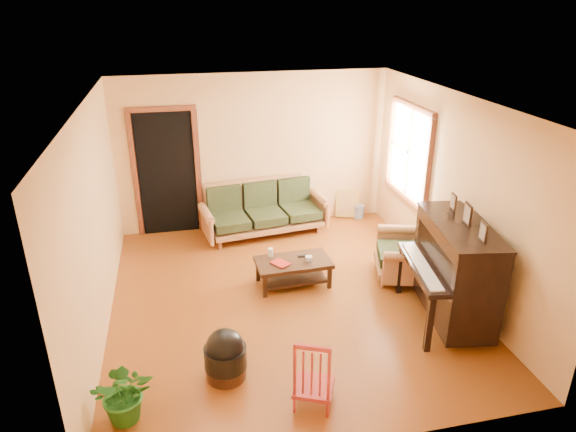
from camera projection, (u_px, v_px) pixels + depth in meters
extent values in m
plane|color=#612D0C|center=(286.00, 298.00, 6.82)|extent=(5.00, 5.00, 0.00)
cube|color=black|center=(167.00, 174.00, 8.35)|extent=(1.08, 0.16, 2.05)
cube|color=white|center=(409.00, 152.00, 7.83)|extent=(0.12, 1.36, 1.46)
cube|color=#9B6039|center=(265.00, 209.00, 8.51)|extent=(2.15, 1.13, 0.88)
cube|color=black|center=(293.00, 272.00, 7.08)|extent=(1.04, 0.60, 0.37)
cube|color=#9B6039|center=(405.00, 248.00, 7.16)|extent=(1.10, 1.13, 0.91)
cube|color=black|center=(455.00, 273.00, 6.16)|extent=(1.07, 1.57, 1.28)
cylinder|color=black|center=(226.00, 360.00, 5.34)|extent=(0.46, 0.46, 0.42)
cube|color=maroon|center=(314.00, 370.00, 4.92)|extent=(0.51, 0.53, 0.80)
cube|color=gold|center=(347.00, 203.00, 9.21)|extent=(0.41, 0.21, 0.54)
cylinder|color=#2F518E|center=(359.00, 211.00, 9.25)|extent=(0.20, 0.20, 0.24)
imported|color=#1F601B|center=(125.00, 393.00, 4.76)|extent=(0.56, 0.49, 0.62)
imported|color=#A51C16|center=(276.00, 266.00, 6.85)|extent=(0.28, 0.30, 0.02)
cylinder|color=white|center=(271.00, 252.00, 7.10)|extent=(0.08, 0.08, 0.12)
cylinder|color=silver|center=(309.00, 259.00, 7.00)|extent=(0.12, 0.12, 0.07)
cube|color=black|center=(303.00, 256.00, 7.12)|extent=(0.16, 0.05, 0.02)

